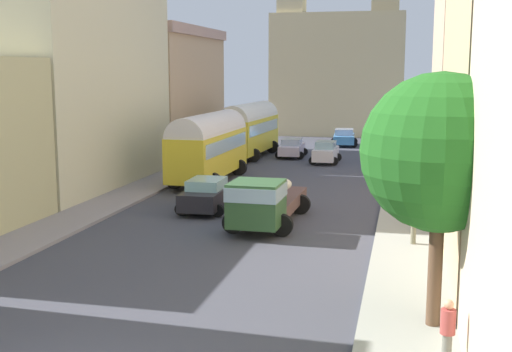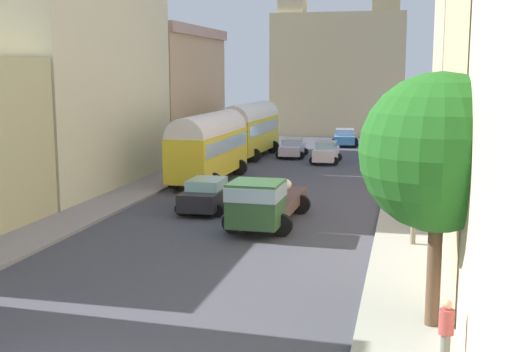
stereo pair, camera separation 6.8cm
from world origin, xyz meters
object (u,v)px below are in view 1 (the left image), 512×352
at_px(parked_bus_0, 209,144).
at_px(cargo_truck_0, 265,200).
at_px(car_0, 326,152).
at_px(car_1, 344,137).
at_px(parked_bus_1, 250,127).
at_px(pedestrian_1, 395,169).
at_px(car_2, 207,195).
at_px(pedestrian_0, 447,333).
at_px(car_3, 292,148).
at_px(pedestrian_2, 396,180).
at_px(pedestrian_3, 414,221).

distance_m(parked_bus_0, cargo_truck_0, 12.11).
relative_size(car_0, car_1, 0.90).
bearing_deg(parked_bus_1, cargo_truck_0, -74.94).
relative_size(cargo_truck_0, pedestrian_1, 4.13).
relative_size(car_2, pedestrian_0, 2.25).
bearing_deg(cargo_truck_0, parked_bus_1, 105.06).
distance_m(car_0, car_1, 11.34).
xyz_separation_m(cargo_truck_0, car_1, (0.42, 31.47, -0.41)).
relative_size(car_2, pedestrian_1, 2.29).
relative_size(pedestrian_0, pedestrian_1, 1.02).
bearing_deg(pedestrian_1, car_3, 125.77).
xyz_separation_m(pedestrian_0, pedestrian_2, (-1.41, 20.26, -0.04)).
height_order(parked_bus_0, pedestrian_0, parked_bus_0).
bearing_deg(car_0, pedestrian_2, -67.33).
bearing_deg(parked_bus_0, car_0, 58.30).
xyz_separation_m(car_2, car_3, (0.61, 20.12, -0.05)).
height_order(parked_bus_1, car_1, parked_bus_1).
height_order(car_2, pedestrian_1, pedestrian_1).
relative_size(car_0, pedestrian_2, 2.11).
xyz_separation_m(parked_bus_1, car_0, (6.14, -2.12, -1.53)).
relative_size(car_0, pedestrian_0, 2.04).
height_order(parked_bus_1, pedestrian_3, parked_bus_1).
height_order(cargo_truck_0, car_1, cargo_truck_0).
distance_m(pedestrian_0, pedestrian_1, 24.34).
distance_m(cargo_truck_0, pedestrian_0, 14.28).
distance_m(parked_bus_0, pedestrian_2, 11.54).
bearing_deg(cargo_truck_0, car_2, 141.96).
bearing_deg(car_0, pedestrian_3, -74.72).
bearing_deg(car_0, pedestrian_0, -78.57).
bearing_deg(pedestrian_0, parked_bus_0, 118.33).
distance_m(cargo_truck_0, pedestrian_1, 12.81).
height_order(cargo_truck_0, pedestrian_2, cargo_truck_0).
bearing_deg(car_3, pedestrian_3, -70.04).
bearing_deg(parked_bus_0, pedestrian_1, 5.74).
bearing_deg(car_1, pedestrian_1, -76.43).
xyz_separation_m(parked_bus_0, pedestrian_3, (11.89, -12.44, -1.27)).
distance_m(parked_bus_0, pedestrian_0, 26.37).
bearing_deg(car_3, pedestrian_1, -54.23).
bearing_deg(parked_bus_0, cargo_truck_0, -61.63).
xyz_separation_m(cargo_truck_0, pedestrian_3, (6.16, -1.83, -0.15)).
height_order(parked_bus_1, car_3, parked_bus_1).
bearing_deg(pedestrian_3, cargo_truck_0, 163.41).
distance_m(parked_bus_1, pedestrian_0, 37.11).
height_order(cargo_truck_0, pedestrian_0, cargo_truck_0).
relative_size(car_1, pedestrian_1, 2.30).
bearing_deg(pedestrian_2, pedestrian_3, -85.18).
bearing_deg(car_2, car_3, 88.26).
relative_size(cargo_truck_0, car_3, 1.90).
relative_size(car_1, pedestrian_2, 2.35).
relative_size(parked_bus_0, pedestrian_0, 5.02).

